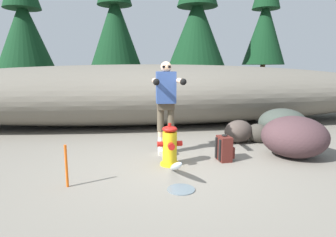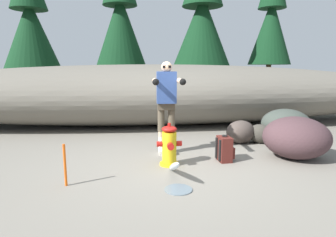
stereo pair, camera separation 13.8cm
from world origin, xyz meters
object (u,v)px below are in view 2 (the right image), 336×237
object	(u,v)px
boulder_large	(286,124)
boulder_mid	(296,138)
survey_stake	(65,165)
boulder_small	(241,132)
spare_backpack	(225,149)
boulder_outlier	(260,134)
utility_worker	(166,96)
fire_hydrant	(169,146)

from	to	relation	value
boulder_large	boulder_mid	distance (m)	1.48
survey_stake	boulder_small	bearing A→B (deg)	31.34
spare_backpack	boulder_outlier	world-z (taller)	spare_backpack
boulder_mid	utility_worker	bearing A→B (deg)	167.55
utility_worker	survey_stake	xyz separation A→B (m)	(-1.57, -1.35, -0.81)
utility_worker	boulder_small	xyz separation A→B (m)	(1.71, 0.64, -0.86)
fire_hydrant	boulder_small	bearing A→B (deg)	36.64
spare_backpack	boulder_outlier	xyz separation A→B (m)	(1.16, 1.13, -0.01)
survey_stake	fire_hydrant	bearing A→B (deg)	24.59
spare_backpack	boulder_large	world-z (taller)	boulder_large
utility_worker	boulder_mid	distance (m)	2.48
spare_backpack	boulder_outlier	size ratio (longest dim) A/B	0.91
utility_worker	boulder_small	bearing A→B (deg)	112.79
utility_worker	boulder_mid	world-z (taller)	utility_worker
spare_backpack	boulder_outlier	bearing A→B (deg)	40.01
boulder_large	fire_hydrant	bearing A→B (deg)	-152.50
fire_hydrant	boulder_outlier	bearing A→B (deg)	29.77
spare_backpack	boulder_small	world-z (taller)	boulder_small
spare_backpack	boulder_mid	bearing A→B (deg)	-3.00
boulder_large	boulder_mid	world-z (taller)	boulder_mid
fire_hydrant	spare_backpack	world-z (taller)	fire_hydrant
spare_backpack	boulder_mid	size ratio (longest dim) A/B	0.40
fire_hydrant	utility_worker	distance (m)	1.01
boulder_outlier	utility_worker	bearing A→B (deg)	-164.58
boulder_large	boulder_outlier	bearing A→B (deg)	-159.69
fire_hydrant	utility_worker	bearing A→B (deg)	87.85
boulder_outlier	fire_hydrant	bearing A→B (deg)	-150.23
fire_hydrant	utility_worker	world-z (taller)	utility_worker
utility_worker	boulder_mid	xyz separation A→B (m)	(2.32, -0.51, -0.73)
fire_hydrant	boulder_mid	size ratio (longest dim) A/B	0.61
boulder_large	survey_stake	xyz separation A→B (m)	(-4.43, -2.21, -0.05)
boulder_small	boulder_outlier	distance (m)	0.43
utility_worker	boulder_outlier	bearing A→B (deg)	107.58
boulder_large	utility_worker	bearing A→B (deg)	-163.30
boulder_small	boulder_large	bearing A→B (deg)	10.63
boulder_outlier	survey_stake	distance (m)	4.17
boulder_small	spare_backpack	bearing A→B (deg)	-121.76
boulder_mid	boulder_large	bearing A→B (deg)	68.19
fire_hydrant	spare_backpack	xyz separation A→B (m)	(1.00, 0.10, -0.11)
fire_hydrant	boulder_outlier	world-z (taller)	fire_hydrant
spare_backpack	boulder_large	size ratio (longest dim) A/B	0.43
boulder_outlier	spare_backpack	bearing A→B (deg)	-135.67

